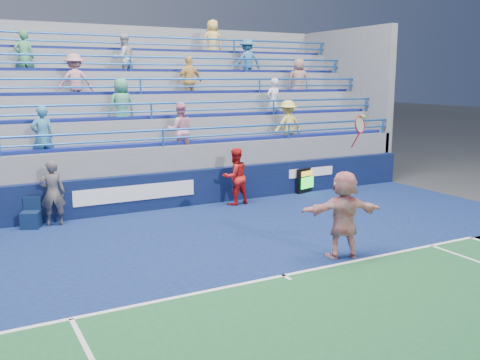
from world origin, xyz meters
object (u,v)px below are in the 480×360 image
judge_chair (31,219)px  line_judge (53,193)px  ball_girl (235,177)px  serve_speed_board (309,180)px  tennis_player (344,214)px

judge_chair → line_judge: line_judge is taller
judge_chair → ball_girl: 5.99m
serve_speed_board → judge_chair: bearing=-178.1°
tennis_player → line_judge: 7.65m
tennis_player → line_judge: bearing=132.0°
serve_speed_board → line_judge: 8.54m
serve_speed_board → judge_chair: size_ratio=1.53×
line_judge → ball_girl: 5.37m
serve_speed_board → judge_chair: serve_speed_board is taller
serve_speed_board → tennis_player: bearing=-119.5°
line_judge → ball_girl: bearing=-173.7°
tennis_player → ball_girl: (0.25, 5.54, -0.09)m
tennis_player → ball_girl: tennis_player is taller
serve_speed_board → tennis_player: size_ratio=0.39×
ball_girl → tennis_player: bearing=81.1°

